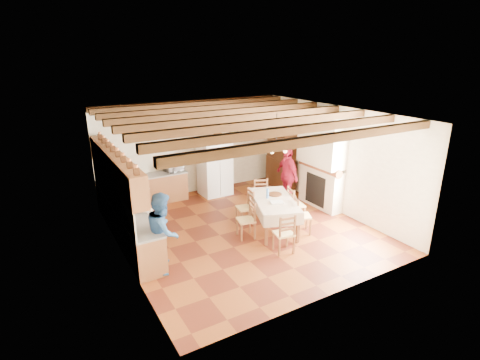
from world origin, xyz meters
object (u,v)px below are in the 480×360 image
object	(u,v)px
refrigerator	(215,166)
hutch	(281,155)
chair_end_far	(261,196)
chair_left_far	(245,207)
dining_table	(274,202)
person_woman_blue	(163,231)
chair_left_near	(246,219)
chair_end_near	(284,233)
chair_right_near	(302,215)
person_man	(146,216)
microwave	(174,166)
person_woman_red	(287,175)
chair_right_far	(296,204)

from	to	relation	value
refrigerator	hutch	distance (m)	2.28
hutch	chair_end_far	size ratio (longest dim) A/B	2.37
hutch	chair_left_far	world-z (taller)	hutch
dining_table	person_woman_blue	bearing A→B (deg)	-172.89
chair_left_near	chair_end_near	bearing A→B (deg)	31.79
chair_left_near	chair_right_near	world-z (taller)	same
dining_table	chair_left_far	xyz separation A→B (m)	(-0.50, 0.62, -0.26)
refrigerator	chair_left_far	size ratio (longest dim) A/B	1.94
refrigerator	chair_end_near	xyz separation A→B (m)	(-0.32, -4.15, -0.45)
chair_end_far	person_woman_blue	distance (m)	3.71
chair_right_near	person_woman_blue	distance (m)	3.59
chair_left_far	chair_end_near	bearing A→B (deg)	8.42
dining_table	chair_end_far	distance (m)	1.15
dining_table	person_man	xyz separation A→B (m)	(-3.11, 0.72, 0.05)
hutch	microwave	bearing A→B (deg)	174.37
refrigerator	person_man	distance (m)	3.75
refrigerator	chair_end_far	distance (m)	2.09
person_woman_red	microwave	world-z (taller)	person_woman_red
chair_left_far	person_woman_red	world-z (taller)	person_woman_red
dining_table	person_woman_blue	world-z (taller)	person_woman_blue
chair_right_far	chair_end_near	distance (m)	1.77
person_woman_red	chair_right_near	bearing A→B (deg)	-20.96
chair_left_far	refrigerator	bearing A→B (deg)	-179.62
chair_right_near	chair_end_far	size ratio (longest dim) A/B	1.00
chair_right_far	person_woman_red	distance (m)	1.36
chair_end_far	person_woman_red	size ratio (longest dim) A/B	0.55
refrigerator	chair_end_far	xyz separation A→B (m)	(0.49, -1.98, -0.45)
chair_right_far	person_woman_blue	bearing A→B (deg)	108.89
hutch	person_man	bearing A→B (deg)	-153.37
refrigerator	hutch	size ratio (longest dim) A/B	0.82
chair_right_far	microwave	distance (m)	3.96
chair_end_near	chair_end_far	distance (m)	2.32
chair_right_far	person_man	bearing A→B (deg)	92.72
chair_right_near	person_woman_red	distance (m)	2.06
chair_right_far	microwave	world-z (taller)	microwave
refrigerator	chair_left_far	bearing A→B (deg)	-99.07
refrigerator	chair_right_near	world-z (taller)	refrigerator
hutch	chair_left_near	bearing A→B (deg)	-131.12
chair_right_near	person_woman_blue	world-z (taller)	person_woman_blue
chair_left_far	chair_end_near	xyz separation A→B (m)	(0.01, -1.72, 0.00)
refrigerator	chair_left_near	size ratio (longest dim) A/B	1.94
person_man	person_woman_blue	world-z (taller)	person_woman_blue
dining_table	chair_left_near	xyz separation A→B (m)	(-0.87, -0.05, -0.26)
chair_end_far	chair_right_near	bearing A→B (deg)	-57.66
dining_table	chair_right_near	size ratio (longest dim) A/B	2.18
refrigerator	person_woman_red	bearing A→B (deg)	-50.54
chair_left_near	chair_left_far	distance (m)	0.76
refrigerator	chair_end_near	bearing A→B (deg)	-95.76
hutch	person_man	world-z (taller)	hutch
hutch	person_woman_blue	world-z (taller)	hutch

